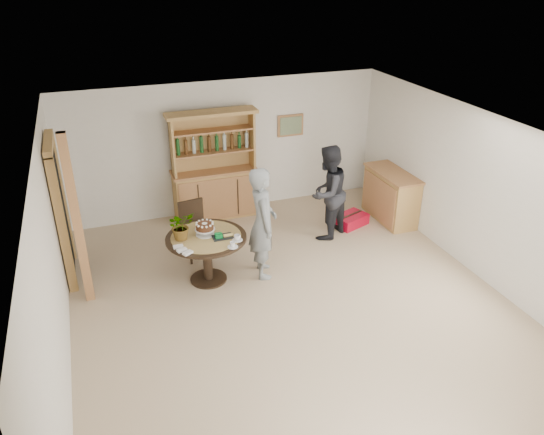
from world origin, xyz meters
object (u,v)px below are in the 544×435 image
Objects in this scene: dining_table at (207,245)px; dining_chair at (194,226)px; adult_person at (327,193)px; red_suitcase at (350,220)px; teen_boy at (263,223)px; hutch at (214,182)px; sideboard at (391,196)px.

dining_chair reaches higher than dining_table.
adult_person is 2.37× the size of red_suitcase.
dining_table is 0.83m from dining_chair.
teen_boy is at bearing -56.04° from dining_chair.
hutch is at bearing 130.58° from red_suitcase.
teen_boy is at bearing -4.02° from adult_person.
teen_boy is 1.64m from adult_person.
sideboard is at bearing -22.21° from hutch.
adult_person is (1.44, 0.79, -0.05)m from teen_boy.
hutch reaches higher than red_suitcase.
teen_boy reaches higher than adult_person.
adult_person reaches higher than red_suitcase.
hutch reaches higher than dining_chair.
adult_person is at bearing -171.43° from sideboard.
adult_person reaches higher than sideboard.
dining_table is 1.27× the size of dining_chair.
hutch is 3.29m from sideboard.
adult_person is (1.63, -1.45, 0.15)m from hutch.
dining_chair is at bearing -117.34° from hutch.
red_suitcase is (0.61, 0.23, -0.73)m from adult_person.
dining_chair is (-0.68, -1.31, -0.15)m from hutch.
dining_chair is 2.95m from red_suitcase.
sideboard is 0.88m from red_suitcase.
red_suitcase is at bearing 178.96° from sideboard.
hutch reaches higher than sideboard.
red_suitcase is at bearing -53.47° from teen_boy.
sideboard is 3.05m from teen_boy.
sideboard is 3.82m from dining_table.
adult_person is 0.98m from red_suitcase.
dining_table is (-3.71, -0.90, 0.13)m from sideboard.
hutch is at bearing -74.40° from adult_person.
dining_table reaches higher than red_suitcase.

